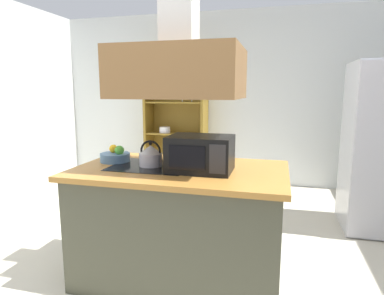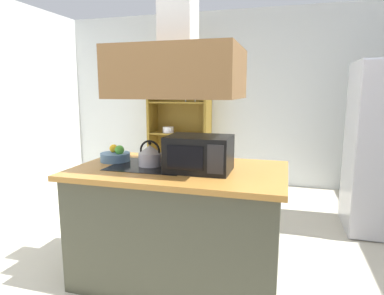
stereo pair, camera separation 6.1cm
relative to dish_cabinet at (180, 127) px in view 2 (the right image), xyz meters
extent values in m
plane|color=beige|center=(0.96, -2.78, -0.89)|extent=(7.80, 7.80, 0.00)
cube|color=silver|center=(0.96, 0.22, 0.46)|extent=(6.00, 0.12, 2.70)
cube|color=#404031|center=(0.89, -2.74, -0.46)|extent=(1.52, 0.88, 0.86)
cube|color=#A66F2E|center=(0.89, -2.74, -0.01)|extent=(1.60, 0.96, 0.04)
cube|color=black|center=(0.65, -2.74, 0.01)|extent=(0.60, 0.48, 0.00)
cube|color=brown|center=(0.89, -2.74, 0.72)|extent=(0.90, 0.70, 0.36)
cube|color=#B9B8C0|center=(2.54, -1.64, 0.00)|extent=(0.44, 0.03, 1.74)
cube|color=olive|center=(-0.47, -0.04, 0.11)|extent=(0.04, 0.40, 2.00)
cube|color=olive|center=(0.47, -0.04, 0.11)|extent=(0.04, 0.40, 2.00)
cube|color=olive|center=(0.00, -0.04, 1.09)|extent=(0.98, 0.40, 0.03)
cube|color=olive|center=(0.00, -0.04, -0.85)|extent=(0.98, 0.40, 0.08)
cube|color=olive|center=(0.00, 0.15, 0.11)|extent=(0.98, 0.02, 2.00)
cube|color=olive|center=(0.00, -0.04, -0.09)|extent=(0.90, 0.36, 0.02)
cube|color=olive|center=(0.00, -0.04, 0.41)|extent=(0.90, 0.36, 0.02)
cylinder|color=white|center=(-0.17, -0.09, -0.06)|extent=(0.18, 0.18, 0.05)
cylinder|color=white|center=(-0.17, -0.09, -0.01)|extent=(0.17, 0.17, 0.05)
cylinder|color=silver|center=(0.12, -0.08, 0.48)|extent=(0.01, 0.01, 0.12)
cone|color=silver|center=(0.12, -0.08, 0.58)|extent=(0.07, 0.07, 0.08)
cylinder|color=silver|center=(0.28, -0.08, 0.48)|extent=(0.01, 0.01, 0.12)
cone|color=silver|center=(0.28, -0.08, 0.58)|extent=(0.07, 0.07, 0.08)
cylinder|color=#BCB9C3|center=(0.65, -2.74, 0.06)|extent=(0.18, 0.18, 0.10)
cone|color=#B0B4BB|center=(0.65, -2.74, 0.14)|extent=(0.17, 0.17, 0.06)
sphere|color=black|center=(0.65, -2.74, 0.19)|extent=(0.03, 0.03, 0.03)
torus|color=black|center=(0.65, -2.74, 0.13)|extent=(0.17, 0.02, 0.17)
cube|color=tan|center=(0.95, -2.45, 0.02)|extent=(0.34, 0.24, 0.02)
cube|color=black|center=(1.06, -2.79, 0.14)|extent=(0.46, 0.34, 0.26)
cube|color=black|center=(1.01, -2.97, 0.14)|extent=(0.26, 0.01, 0.17)
cube|color=#262628|center=(1.22, -2.97, 0.14)|extent=(0.11, 0.01, 0.20)
cylinder|color=#4C7299|center=(0.30, -2.66, 0.04)|extent=(0.25, 0.25, 0.07)
sphere|color=green|center=(0.35, -2.67, 0.11)|extent=(0.08, 0.08, 0.08)
sphere|color=yellow|center=(0.27, -2.63, 0.11)|extent=(0.07, 0.07, 0.07)
camera|label=1|loc=(1.61, -5.08, 0.59)|focal=30.75mm
camera|label=2|loc=(1.67, -5.07, 0.59)|focal=30.75mm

